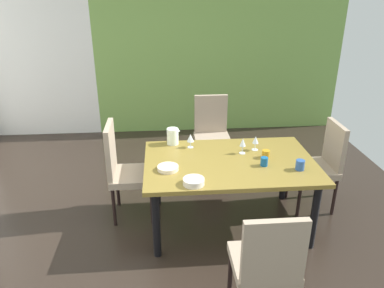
{
  "coord_description": "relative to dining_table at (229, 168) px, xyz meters",
  "views": [
    {
      "loc": [
        -0.04,
        -2.88,
        2.29
      ],
      "look_at": [
        0.24,
        0.42,
        0.85
      ],
      "focal_mm": 35.0,
      "sensor_mm": 36.0,
      "label": 1
    }
  ],
  "objects": [
    {
      "name": "chair_head_near",
      "position": [
        0.05,
        -1.21,
        -0.1
      ],
      "size": [
        0.44,
        0.44,
        0.96
      ],
      "color": "tan",
      "rests_on": "ground_plane"
    },
    {
      "name": "ground_plane",
      "position": [
        -0.59,
        -0.29,
        -0.65
      ],
      "size": [
        5.7,
        6.17,
        0.02
      ],
      "primitive_type": "cube",
      "color": "black"
    },
    {
      "name": "chair_head_far",
      "position": [
        -0.01,
        1.22,
        -0.09
      ],
      "size": [
        0.44,
        0.45,
        0.98
      ],
      "rotation": [
        0.0,
        0.0,
        3.14
      ],
      "color": "tan",
      "rests_on": "ground_plane"
    },
    {
      "name": "wine_glass_east",
      "position": [
        -0.35,
        0.34,
        0.18
      ],
      "size": [
        0.07,
        0.07,
        0.15
      ],
      "color": "silver",
      "rests_on": "dining_table"
    },
    {
      "name": "chair_right_far",
      "position": [
        1.04,
        0.26,
        -0.1
      ],
      "size": [
        0.44,
        0.44,
        0.96
      ],
      "rotation": [
        0.0,
        0.0,
        1.57
      ],
      "color": "tan",
      "rests_on": "ground_plane"
    },
    {
      "name": "dining_table",
      "position": [
        0.0,
        0.0,
        0.0
      ],
      "size": [
        1.63,
        1.07,
        0.72
      ],
      "color": "olive",
      "rests_on": "ground_plane"
    },
    {
      "name": "cup_near_shelf",
      "position": [
        0.36,
        0.04,
        0.12
      ],
      "size": [
        0.08,
        0.08,
        0.08
      ],
      "primitive_type": "cylinder",
      "color": "#BC841D",
      "rests_on": "dining_table"
    },
    {
      "name": "wine_glass_left",
      "position": [
        0.15,
        0.16,
        0.19
      ],
      "size": [
        0.06,
        0.06,
        0.16
      ],
      "color": "silver",
      "rests_on": "dining_table"
    },
    {
      "name": "garden_window_panel",
      "position": [
        0.31,
        2.74,
        0.73
      ],
      "size": [
        3.91,
        0.1,
        2.75
      ],
      "primitive_type": "cube",
      "color": "#749D49",
      "rests_on": "ground_plane"
    },
    {
      "name": "serving_bowl_center",
      "position": [
        -0.59,
        -0.14,
        0.1
      ],
      "size": [
        0.19,
        0.19,
        0.04
      ],
      "primitive_type": "cylinder",
      "color": "beige",
      "rests_on": "dining_table"
    },
    {
      "name": "pitcher_corner",
      "position": [
        -0.53,
        0.45,
        0.16
      ],
      "size": [
        0.14,
        0.12,
        0.17
      ],
      "color": "white",
      "rests_on": "dining_table"
    },
    {
      "name": "cup_west",
      "position": [
        0.3,
        -0.13,
        0.12
      ],
      "size": [
        0.07,
        0.07,
        0.08
      ],
      "primitive_type": "cylinder",
      "color": "#14538C",
      "rests_on": "dining_table"
    },
    {
      "name": "back_panel_interior",
      "position": [
        -2.54,
        2.74,
        0.73
      ],
      "size": [
        1.79,
        0.1,
        2.75
      ],
      "primitive_type": "cube",
      "color": "silver",
      "rests_on": "ground_plane"
    },
    {
      "name": "serving_bowl_north",
      "position": [
        -0.38,
        -0.42,
        0.1
      ],
      "size": [
        0.18,
        0.18,
        0.05
      ],
      "primitive_type": "cylinder",
      "color": "silver",
      "rests_on": "dining_table"
    },
    {
      "name": "cup_rear",
      "position": [
        0.6,
        -0.24,
        0.12
      ],
      "size": [
        0.08,
        0.08,
        0.09
      ],
      "primitive_type": "cylinder",
      "color": "#2B5197",
      "rests_on": "dining_table"
    },
    {
      "name": "chair_left_far",
      "position": [
        -1.04,
        0.26,
        -0.08
      ],
      "size": [
        0.44,
        0.44,
        1.02
      ],
      "rotation": [
        0.0,
        0.0,
        -1.57
      ],
      "color": "tan",
      "rests_on": "ground_plane"
    },
    {
      "name": "wine_glass_south",
      "position": [
        0.3,
        0.23,
        0.18
      ],
      "size": [
        0.07,
        0.07,
        0.15
      ],
      "color": "silver",
      "rests_on": "dining_table"
    }
  ]
}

